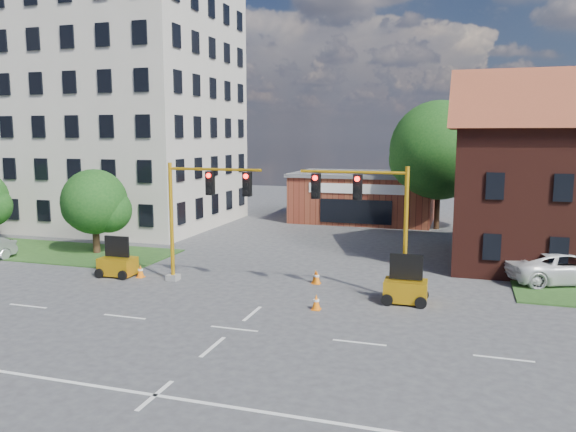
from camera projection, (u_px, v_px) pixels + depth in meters
The scene contains 16 objects.
ground at pixel (234, 329), 22.20m from camera, with size 120.00×120.00×0.00m, color #3F3E41.
grass_verge_nw at pixel (16, 249), 37.55m from camera, with size 22.00×6.00×0.08m, color #25491B.
lane_markings at pixel (200, 357), 19.37m from camera, with size 60.00×36.00×0.01m, color white, non-canonical shape.
office_block at pixel (114, 103), 47.32m from camera, with size 18.40×15.40×20.60m.
brick_shop at pixel (364, 196), 50.22m from camera, with size 12.40×8.40×4.30m.
tree_large at pixel (444, 154), 44.86m from camera, with size 8.34×7.94×10.36m.
tree_nw_front at pixel (98, 204), 35.80m from camera, with size 4.37×4.16×5.46m.
signal_mast_west at pixel (200, 208), 28.59m from camera, with size 5.30×0.60×6.20m.
signal_mast_east at pixel (370, 215), 26.02m from camera, with size 5.30×0.60×6.20m.
trailer_west at pixel (118, 264), 30.39m from camera, with size 1.87×1.26×2.11m.
trailer_east at pixel (406, 289), 25.53m from camera, with size 1.93×1.31×2.17m.
cone_a at pixel (140, 271), 30.16m from camera, with size 0.40×0.40×0.70m.
cone_b at pixel (317, 277), 28.86m from camera, with size 0.40×0.40×0.70m.
cone_c at pixel (316, 302), 24.59m from camera, with size 0.40×0.40×0.70m.
cone_d at pixel (316, 277), 29.00m from camera, with size 0.40×0.40×0.70m.
pickup_white at pixel (565, 267), 28.96m from camera, with size 2.77×6.00×1.67m, color white.
Camera 1 is at (8.40, -19.73, 7.61)m, focal length 35.00 mm.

